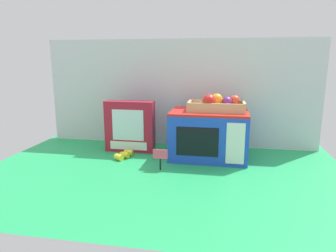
# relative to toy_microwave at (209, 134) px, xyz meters

# --- Properties ---
(ground_plane) EXTENTS (1.70, 1.70, 0.00)m
(ground_plane) POSITION_rel_toy_microwave_xyz_m (-0.20, -0.00, -0.13)
(ground_plane) COLOR #219E54
(ground_plane) RESTS_ON ground
(display_back_panel) EXTENTS (1.61, 0.03, 0.63)m
(display_back_panel) POSITION_rel_toy_microwave_xyz_m (-0.20, 0.23, 0.19)
(display_back_panel) COLOR silver
(display_back_panel) RESTS_ON ground
(toy_microwave) EXTENTS (0.39, 0.28, 0.25)m
(toy_microwave) POSITION_rel_toy_microwave_xyz_m (0.00, 0.00, 0.00)
(toy_microwave) COLOR blue
(toy_microwave) RESTS_ON ground
(food_groups_crate) EXTENTS (0.29, 0.16, 0.09)m
(food_groups_crate) POSITION_rel_toy_microwave_xyz_m (0.04, 0.00, 0.16)
(food_groups_crate) COLOR tan
(food_groups_crate) RESTS_ON toy_microwave
(cookie_set_box) EXTENTS (0.28, 0.07, 0.29)m
(cookie_set_box) POSITION_rel_toy_microwave_xyz_m (-0.44, 0.03, 0.02)
(cookie_set_box) COLOR #B2192D
(cookie_set_box) RESTS_ON ground
(price_sign) EXTENTS (0.07, 0.01, 0.10)m
(price_sign) POSITION_rel_toy_microwave_xyz_m (-0.21, -0.24, -0.06)
(price_sign) COLOR black
(price_sign) RESTS_ON ground
(loose_toy_banana) EXTENTS (0.07, 0.13, 0.03)m
(loose_toy_banana) POSITION_rel_toy_microwave_xyz_m (-0.44, -0.10, -0.11)
(loose_toy_banana) COLOR yellow
(loose_toy_banana) RESTS_ON ground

